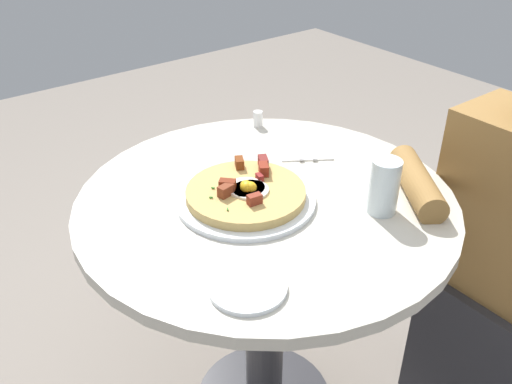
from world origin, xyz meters
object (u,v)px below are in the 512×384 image
Objects in this scene: dining_table at (265,256)px; water_glass at (384,186)px; pizza_plate at (246,199)px; bread_plate at (248,287)px; person_seated at (504,269)px; breakfast_pizza at (246,192)px; fork at (310,144)px; salt_shaker at (258,119)px; knife at (297,145)px.

water_glass reaches higher than dining_table.
pizza_plate is 2.18× the size of bread_plate.
bread_plate is at bearing -99.96° from person_seated.
breakfast_pizza is 1.86× the size of bread_plate.
dining_table is 0.80× the size of person_seated.
fork is (-0.12, 0.31, -0.02)m from breakfast_pizza.
salt_shaker is at bearing 138.31° from pizza_plate.
pizza_plate is 0.42m from salt_shaker.
salt_shaker reaches higher than bread_plate.
knife is (-0.14, 0.28, -0.02)m from breakfast_pizza.
bread_plate is 3.19× the size of salt_shaker.
breakfast_pizza is 1.56× the size of knife.
salt_shaker reaches higher than dining_table.
bread_plate reaches higher than knife.
person_seated reaches higher than pizza_plate.
pizza_plate is (-0.38, -0.57, 0.25)m from person_seated.
person_seated is at bearing 54.89° from dining_table.
pizza_plate is at bearing -54.02° from breakfast_pizza.
fork is at bearing 116.89° from dining_table.
breakfast_pizza is 5.91× the size of salt_shaker.
dining_table is 5.05× the size of knife.
breakfast_pizza reaches higher than knife.
bread_plate is at bearing -36.11° from pizza_plate.
fork is 1.00× the size of knife.
breakfast_pizza reaches higher than fork.
knife is (-0.52, -0.29, 0.25)m from person_seated.
pizza_plate is 0.33m from fork.
person_seated is 8.68× the size of water_glass.
bread_plate is at bearing 160.14° from fork.
salt_shaker is at bearing 140.67° from bread_plate.
salt_shaker is at bearing 173.93° from water_glass.
salt_shaker is (-0.17, -0.00, 0.02)m from knife.
knife reaches higher than dining_table.
fork is 0.20m from salt_shaker.
breakfast_pizza is at bearing -41.64° from salt_shaker.
water_glass is (0.36, -0.06, 0.06)m from knife.
pizza_plate is at bearing 144.39° from fork.
fork is at bearing -152.56° from person_seated.
person_seated is 0.80m from bread_plate.
water_glass is at bearing -161.39° from fork.
dining_table is 2.76× the size of pizza_plate.
dining_table is at bearing 156.84° from knife.
dining_table is 0.38m from bread_plate.
bread_plate is (-0.13, -0.75, 0.25)m from person_seated.
breakfast_pizza is at bearing 149.67° from knife.
person_seated is (0.37, 0.52, -0.06)m from dining_table.
person_seated is at bearing 65.59° from water_glass.
knife is at bearing 116.20° from breakfast_pizza.
dining_table is 6.95× the size of water_glass.
person_seated is at bearing 80.04° from bread_plate.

